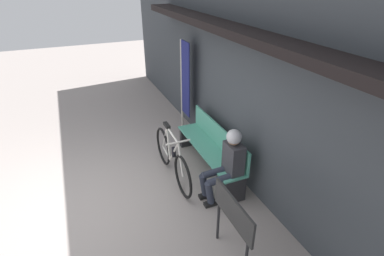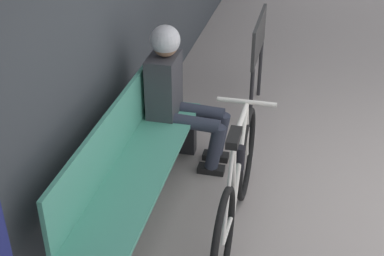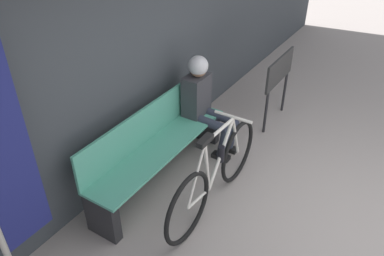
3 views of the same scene
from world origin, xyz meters
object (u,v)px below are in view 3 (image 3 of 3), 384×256
at_px(park_bench_near, 157,147).
at_px(person_seated, 204,98).
at_px(bicycle, 215,174).
at_px(signboard, 279,74).

height_order(park_bench_near, person_seated, person_seated).
bearing_deg(park_bench_near, person_seated, -8.96).
height_order(bicycle, person_seated, person_seated).
relative_size(bicycle, person_seated, 1.43).
bearing_deg(park_bench_near, signboard, -19.16).
xyz_separation_m(park_bench_near, bicycle, (-0.03, -0.73, -0.03)).
height_order(bicycle, signboard, signboard).
bearing_deg(signboard, park_bench_near, 160.84).
distance_m(park_bench_near, signboard, 1.96).
bearing_deg(person_seated, park_bench_near, 171.04).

